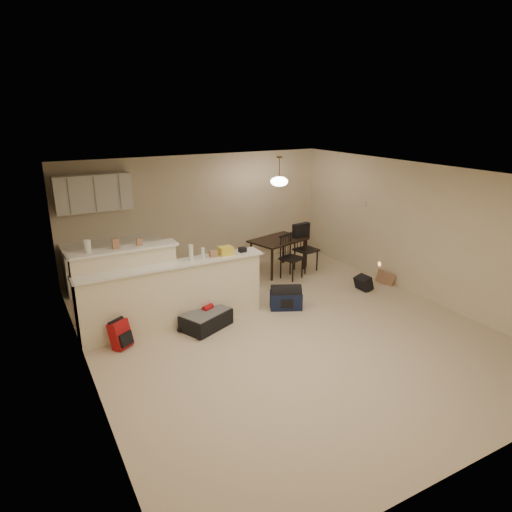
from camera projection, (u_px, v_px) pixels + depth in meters
room at (283, 255)px, 7.11m from camera, size 7.00×7.02×2.50m
breakfast_bar at (157, 293)px, 7.32m from camera, size 3.08×0.58×1.39m
upper_cabinets at (93, 193)px, 8.67m from camera, size 1.40×0.34×0.70m
kitchen_counter at (113, 265)px, 9.10m from camera, size 1.80×0.60×0.90m
thermostat at (364, 204)px, 9.69m from camera, size 0.02×0.12×0.12m
jar at (88, 246)px, 6.73m from camera, size 0.10×0.10×0.20m
cereal_box at (116, 244)px, 6.92m from camera, size 0.10×0.07×0.16m
small_box at (139, 242)px, 7.09m from camera, size 0.08×0.06×0.12m
bottle_a at (191, 253)px, 7.33m from camera, size 0.07×0.07×0.26m
bottle_b at (203, 253)px, 7.43m from camera, size 0.06×0.06×0.18m
bag_lump at (226, 251)px, 7.63m from camera, size 0.22×0.18×0.14m
pouch at (242, 250)px, 7.78m from camera, size 0.12×0.10×0.08m
extra_item_x at (214, 254)px, 7.53m from camera, size 0.13×0.10×0.10m
dining_table at (278, 243)px, 9.89m from camera, size 1.34×1.06×0.73m
pendant_lamp at (279, 181)px, 9.47m from camera, size 0.36×0.36×0.62m
dining_chair_near at (292, 257)px, 9.52m from camera, size 0.52×0.51×0.94m
dining_chair_far at (306, 248)px, 9.99m from camera, size 0.50×0.49×1.01m
suitcase at (206, 320)px, 7.46m from camera, size 0.92×0.78×0.26m
red_backpack at (120, 335)px, 6.81m from camera, size 0.33×0.30×0.42m
navy_duffel at (286, 300)px, 8.17m from camera, size 0.64×0.52×0.31m
black_daypack at (364, 283)px, 9.00m from camera, size 0.22×0.31×0.27m
cardboard_sheet at (385, 278)px, 9.26m from camera, size 0.15×0.35×0.28m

